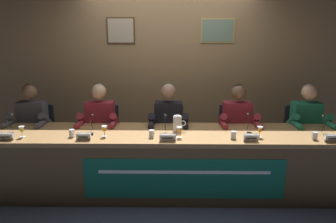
{
  "coord_description": "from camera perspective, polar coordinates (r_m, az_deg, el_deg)",
  "views": [
    {
      "loc": [
        0.05,
        -3.61,
        1.88
      ],
      "look_at": [
        0.0,
        0.0,
        0.99
      ],
      "focal_mm": 34.5,
      "sensor_mm": 36.0,
      "label": 1
    }
  ],
  "objects": [
    {
      "name": "nameplate_far_left",
      "position": [
        3.93,
        -26.81,
        -3.96
      ],
      "size": [
        0.17,
        0.06,
        0.08
      ],
      "color": "white",
      "rests_on": "conference_table"
    },
    {
      "name": "juice_glass_center",
      "position": [
        3.57,
        2.02,
        -3.31
      ],
      "size": [
        0.06,
        0.06,
        0.12
      ],
      "color": "white",
      "rests_on": "conference_table"
    },
    {
      "name": "microphone_left",
      "position": [
        3.81,
        -13.43,
        -2.8
      ],
      "size": [
        0.06,
        0.17,
        0.22
      ],
      "color": "black",
      "rests_on": "conference_table"
    },
    {
      "name": "water_pitcher_central",
      "position": [
        3.8,
        1.69,
        -2.15
      ],
      "size": [
        0.15,
        0.1,
        0.21
      ],
      "color": "silver",
      "rests_on": "conference_table"
    },
    {
      "name": "panelist_center",
      "position": [
        4.18,
        0.07,
        -2.29
      ],
      "size": [
        0.51,
        0.48,
        1.24
      ],
      "color": "black",
      "rests_on": "ground_plane"
    },
    {
      "name": "juice_glass_left",
      "position": [
        3.68,
        -11.18,
        -3.08
      ],
      "size": [
        0.06,
        0.06,
        0.12
      ],
      "color": "white",
      "rests_on": "conference_table"
    },
    {
      "name": "juice_glass_right",
      "position": [
        3.73,
        15.93,
        -3.14
      ],
      "size": [
        0.06,
        0.06,
        0.12
      ],
      "color": "white",
      "rests_on": "conference_table"
    },
    {
      "name": "water_cup_far_right",
      "position": [
        3.87,
        24.5,
        -4.01
      ],
      "size": [
        0.06,
        0.06,
        0.08
      ],
      "color": "silver",
      "rests_on": "conference_table"
    },
    {
      "name": "nameplate_far_right",
      "position": [
        3.88,
        27.19,
        -4.22
      ],
      "size": [
        0.18,
        0.06,
        0.08
      ],
      "color": "white",
      "rests_on": "conference_table"
    },
    {
      "name": "chair_center",
      "position": [
        4.45,
        0.1,
        -5.0
      ],
      "size": [
        0.44,
        0.44,
        0.91
      ],
      "color": "black",
      "rests_on": "ground_plane"
    },
    {
      "name": "ground_plane",
      "position": [
        4.07,
        0.0,
        -13.68
      ],
      "size": [
        12.0,
        12.0,
        0.0
      ],
      "primitive_type": "plane",
      "color": "#383D4C"
    },
    {
      "name": "nameplate_right",
      "position": [
        3.58,
        14.44,
        -4.5
      ],
      "size": [
        0.16,
        0.06,
        0.08
      ],
      "color": "white",
      "rests_on": "conference_table"
    },
    {
      "name": "chair_right",
      "position": [
        4.53,
        11.59,
        -4.95
      ],
      "size": [
        0.44,
        0.44,
        0.91
      ],
      "color": "black",
      "rests_on": "ground_plane"
    },
    {
      "name": "microphone_right",
      "position": [
        3.85,
        14.11,
        -2.65
      ],
      "size": [
        0.06,
        0.17,
        0.22
      ],
      "color": "black",
      "rests_on": "conference_table"
    },
    {
      "name": "nameplate_center",
      "position": [
        3.47,
        -0.09,
        -4.63
      ],
      "size": [
        0.18,
        0.06,
        0.08
      ],
      "color": "white",
      "rests_on": "conference_table"
    },
    {
      "name": "chair_far_left",
      "position": [
        4.82,
        -21.89,
        -4.56
      ],
      "size": [
        0.44,
        0.44,
        0.91
      ],
      "color": "black",
      "rests_on": "ground_plane"
    },
    {
      "name": "nameplate_left",
      "position": [
        3.62,
        -14.71,
        -4.3
      ],
      "size": [
        0.16,
        0.06,
        0.08
      ],
      "color": "white",
      "rests_on": "conference_table"
    },
    {
      "name": "wall_back_panelled",
      "position": [
        4.98,
        0.2,
        7.14
      ],
      "size": [
        6.0,
        0.14,
        2.6
      ],
      "color": "#937047",
      "rests_on": "ground_plane"
    },
    {
      "name": "panelist_far_right",
      "position": [
        4.53,
        23.48,
        -2.18
      ],
      "size": [
        0.51,
        0.48,
        1.24
      ],
      "color": "black",
      "rests_on": "ground_plane"
    },
    {
      "name": "panelist_left",
      "position": [
        4.28,
        -12.06,
        -2.19
      ],
      "size": [
        0.51,
        0.48,
        1.24
      ],
      "color": "black",
      "rests_on": "ground_plane"
    },
    {
      "name": "water_cup_center",
      "position": [
        3.6,
        -2.92,
        -4.02
      ],
      "size": [
        0.06,
        0.06,
        0.08
      ],
      "color": "silver",
      "rests_on": "conference_table"
    },
    {
      "name": "chair_left",
      "position": [
        4.55,
        -11.34,
        -4.86
      ],
      "size": [
        0.44,
        0.44,
        0.91
      ],
      "color": "black",
      "rests_on": "ground_plane"
    },
    {
      "name": "conference_table",
      "position": [
        3.74,
        0.03,
        -7.38
      ],
      "size": [
        4.8,
        0.84,
        0.74
      ],
      "color": "olive",
      "rests_on": "ground_plane"
    },
    {
      "name": "chair_far_right",
      "position": [
        4.78,
        22.26,
        -4.72
      ],
      "size": [
        0.44,
        0.44,
        0.91
      ],
      "color": "black",
      "rests_on": "ground_plane"
    },
    {
      "name": "microphone_far_left",
      "position": [
        4.15,
        -26.24,
        -2.51
      ],
      "size": [
        0.06,
        0.17,
        0.22
      ],
      "color": "black",
      "rests_on": "conference_table"
    },
    {
      "name": "water_cup_right",
      "position": [
        3.62,
        11.48,
        -4.17
      ],
      "size": [
        0.06,
        0.06,
        0.08
      ],
      "color": "silver",
      "rests_on": "conference_table"
    },
    {
      "name": "microphone_center",
      "position": [
        3.7,
        -0.51,
        -2.91
      ],
      "size": [
        0.06,
        0.17,
        0.22
      ],
      "color": "black",
      "rests_on": "conference_table"
    },
    {
      "name": "microphone_far_right",
      "position": [
        4.07,
        26.04,
        -2.77
      ],
      "size": [
        0.06,
        0.17,
        0.22
      ],
      "color": "black",
      "rests_on": "conference_table"
    },
    {
      "name": "water_cup_left",
      "position": [
        3.77,
        -16.63,
        -3.76
      ],
      "size": [
        0.06,
        0.06,
        0.08
      ],
      "color": "silver",
      "rests_on": "conference_table"
    },
    {
      "name": "juice_glass_far_left",
      "position": [
        3.94,
        -24.43,
        -2.94
      ],
      "size": [
        0.06,
        0.06,
        0.12
      ],
      "color": "white",
      "rests_on": "conference_table"
    },
    {
      "name": "panelist_right",
      "position": [
        4.26,
        12.25,
        -2.28
      ],
      "size": [
        0.51,
        0.48,
        1.24
      ],
      "color": "black",
      "rests_on": "ground_plane"
    },
    {
      "name": "panelist_far_left",
      "position": [
        4.57,
        -23.14,
        -2.02
      ],
      "size": [
        0.51,
        0.48,
        1.24
      ],
      "color": "black",
      "rests_on": "ground_plane"
    }
  ]
}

